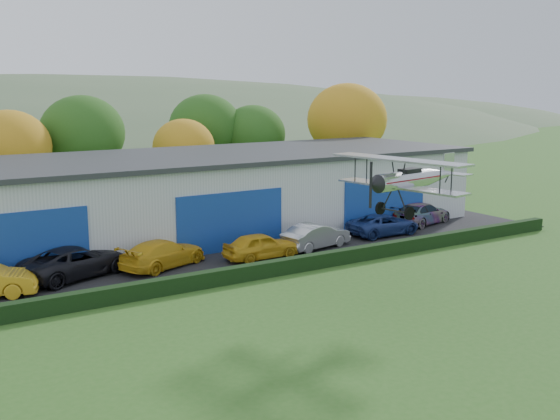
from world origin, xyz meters
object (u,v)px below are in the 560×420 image
car_2 (76,261)px  car_6 (384,224)px  car_5 (316,236)px  car_7 (422,213)px  hangar (189,194)px  car_3 (163,254)px  biplane (411,177)px  car_4 (261,246)px

car_2 → car_6: bearing=-113.1°
car_5 → car_7: bearing=-91.0°
car_2 → car_5: (14.04, -1.53, -0.04)m
car_6 → car_5: bearing=96.9°
hangar → car_3: hangar is taller
biplane → car_7: bearing=34.4°
car_2 → car_3: car_2 is taller
hangar → car_3: size_ratio=7.75×
car_3 → car_4: bearing=-125.3°
hangar → car_6: bearing=-35.5°
car_7 → biplane: bearing=118.9°
car_4 → car_5: (4.09, 0.37, 0.02)m
car_3 → car_4: (5.44, -1.25, -0.01)m
car_7 → biplane: (-12.31, -11.80, 4.83)m
car_4 → car_5: bearing=-85.0°
car_5 → car_6: 5.97m
biplane → car_5: bearing=70.7°
hangar → car_3: bearing=-123.6°
car_3 → car_5: car_5 is taller
car_2 → biplane: size_ratio=0.82×
car_2 → biplane: biplane is taller
car_5 → biplane: size_ratio=0.66×
hangar → car_5: 9.61m
car_7 → biplane: biplane is taller
car_5 → car_6: bearing=-95.0°
car_2 → car_7: (24.61, 0.38, -0.03)m
car_4 → car_3: bearing=76.9°
hangar → car_3: 9.00m
car_2 → car_5: 14.12m
hangar → car_6: hangar is taller
hangar → car_6: 13.14m
car_5 → car_7: car_7 is taller
car_3 → car_4: 5.59m
car_5 → hangar: bearing=18.3°
hangar → car_7: (15.23, -6.29, -1.83)m
car_3 → car_7: bearing=-109.4°
car_4 → car_6: (10.03, 1.03, -0.05)m
car_7 → hangar: bearing=52.7°
hangar → car_2: bearing=-144.6°
car_3 → car_6: (15.47, -0.21, -0.06)m
car_5 → car_7: size_ratio=0.87×
car_7 → car_4: bearing=84.0°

